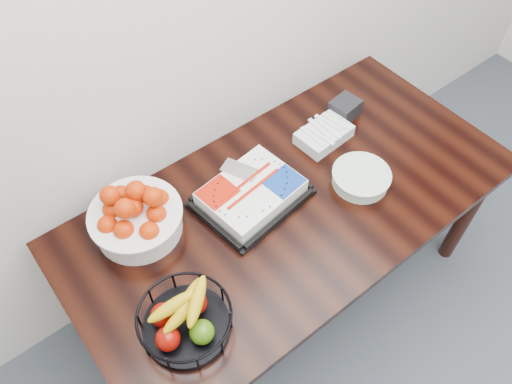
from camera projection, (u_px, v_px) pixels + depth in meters
table at (291, 213)px, 2.02m from camera, size 1.80×0.90×0.75m
cake_tray at (251, 194)px, 1.92m from camera, size 0.45×0.37×0.09m
tangerine_bowl at (135, 214)px, 1.79m from camera, size 0.34×0.34×0.22m
fruit_basket at (185, 320)px, 1.58m from camera, size 0.30×0.30×0.16m
plate_stack at (361, 178)px, 1.98m from camera, size 0.23×0.23×0.06m
fork_bag at (324, 134)px, 2.13m from camera, size 0.24×0.16×0.07m
napkin_box at (345, 109)px, 2.20m from camera, size 0.13×0.12×0.09m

